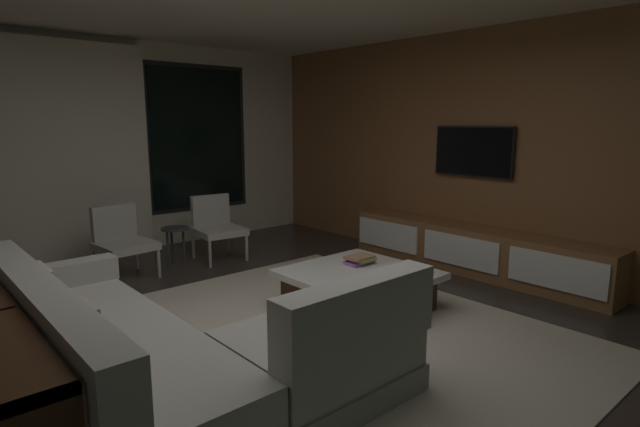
% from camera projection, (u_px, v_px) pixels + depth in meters
% --- Properties ---
extents(floor, '(9.20, 9.20, 0.00)m').
position_uv_depth(floor, '(279.00, 346.00, 3.83)').
color(floor, '#332B26').
extents(back_wall_with_window, '(6.60, 0.30, 2.70)m').
position_uv_depth(back_wall_with_window, '(97.00, 149.00, 6.21)').
color(back_wall_with_window, beige).
rests_on(back_wall_with_window, floor).
extents(media_wall, '(0.12, 7.80, 2.70)m').
position_uv_depth(media_wall, '(499.00, 152.00, 5.58)').
color(media_wall, brown).
rests_on(media_wall, floor).
extents(area_rug, '(3.20, 3.80, 0.01)m').
position_uv_depth(area_rug, '(322.00, 337.00, 3.98)').
color(area_rug, beige).
rests_on(area_rug, floor).
extents(sectional_couch, '(1.98, 2.50, 0.82)m').
position_uv_depth(sectional_couch, '(164.00, 354.00, 3.06)').
color(sectional_couch, gray).
rests_on(sectional_couch, floor).
extents(coffee_table, '(1.16, 1.16, 0.36)m').
position_uv_depth(coffee_table, '(358.00, 289.00, 4.55)').
color(coffee_table, '#3E2313').
rests_on(coffee_table, floor).
extents(book_stack_on_coffee_table, '(0.27, 0.21, 0.08)m').
position_uv_depth(book_stack_on_coffee_table, '(360.00, 260.00, 4.75)').
color(book_stack_on_coffee_table, '#A864CC').
rests_on(book_stack_on_coffee_table, coffee_table).
extents(accent_chair_near_window, '(0.59, 0.61, 0.78)m').
position_uv_depth(accent_chair_near_window, '(216.00, 224.00, 6.23)').
color(accent_chair_near_window, '#B2ADA0').
rests_on(accent_chair_near_window, floor).
extents(accent_chair_by_curtain, '(0.59, 0.61, 0.78)m').
position_uv_depth(accent_chair_by_curtain, '(121.00, 238.00, 5.48)').
color(accent_chair_by_curtain, '#B2ADA0').
rests_on(accent_chair_by_curtain, floor).
extents(side_stool, '(0.32, 0.32, 0.46)m').
position_uv_depth(side_stool, '(175.00, 235.00, 5.91)').
color(side_stool, '#333338').
rests_on(side_stool, floor).
extents(media_console, '(0.46, 3.10, 0.52)m').
position_uv_depth(media_console, '(475.00, 251.00, 5.63)').
color(media_console, brown).
rests_on(media_console, floor).
extents(mounted_tv, '(0.05, 0.98, 0.57)m').
position_uv_depth(mounted_tv, '(473.00, 151.00, 5.70)').
color(mounted_tv, black).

